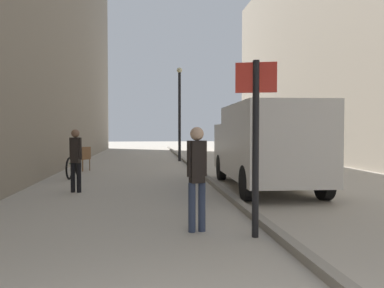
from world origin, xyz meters
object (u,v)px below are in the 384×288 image
at_px(pedestrian_mid_block, 76,156).
at_px(street_sign_post, 256,133).
at_px(cafe_chair_near_window, 84,157).
at_px(pedestrian_main_foreground, 197,171).
at_px(lamp_post, 180,108).
at_px(delivery_van, 265,144).
at_px(bicycle_leaning, 74,166).

height_order(pedestrian_mid_block, street_sign_post, street_sign_post).
xyz_separation_m(street_sign_post, cafe_chair_near_window, (-3.99, 9.61, -1.00)).
bearing_deg(pedestrian_mid_block, pedestrian_main_foreground, 136.22).
height_order(pedestrian_mid_block, lamp_post, lamp_post).
xyz_separation_m(delivery_van, cafe_chair_near_window, (-5.58, 5.08, -0.67)).
bearing_deg(street_sign_post, delivery_van, -92.77).
height_order(delivery_van, cafe_chair_near_window, delivery_van).
bearing_deg(lamp_post, street_sign_post, -90.35).
xyz_separation_m(lamp_post, cafe_chair_near_window, (-4.07, -4.21, -2.18)).
height_order(pedestrian_main_foreground, cafe_chair_near_window, pedestrian_main_foreground).
relative_size(bicycle_leaning, cafe_chair_near_window, 1.88).
distance_m(street_sign_post, cafe_chair_near_window, 10.45).
distance_m(delivery_van, lamp_post, 9.53).
distance_m(delivery_van, bicycle_leaning, 6.41).
distance_m(pedestrian_main_foreground, cafe_chair_near_window, 9.75).
height_order(pedestrian_main_foreground, pedestrian_mid_block, pedestrian_main_foreground).
bearing_deg(pedestrian_main_foreground, delivery_van, -131.28).
distance_m(pedestrian_mid_block, delivery_van, 4.97).
bearing_deg(pedestrian_main_foreground, pedestrian_mid_block, -68.79).
distance_m(pedestrian_mid_block, bicycle_leaning, 3.21).
bearing_deg(bicycle_leaning, pedestrian_mid_block, -73.84).
relative_size(pedestrian_mid_block, lamp_post, 0.34).
distance_m(pedestrian_main_foreground, pedestrian_mid_block, 4.79).
relative_size(pedestrian_main_foreground, lamp_post, 0.34).
distance_m(pedestrian_main_foreground, street_sign_post, 1.09).
xyz_separation_m(pedestrian_main_foreground, delivery_van, (2.40, 4.13, 0.27)).
bearing_deg(delivery_van, cafe_chair_near_window, 140.02).
height_order(street_sign_post, lamp_post, lamp_post).
bearing_deg(cafe_chair_near_window, delivery_van, -95.32).
xyz_separation_m(street_sign_post, lamp_post, (0.08, 13.82, 1.18)).
xyz_separation_m(pedestrian_mid_block, street_sign_post, (3.38, -4.45, 0.62)).
bearing_deg(pedestrian_main_foreground, lamp_post, -104.92).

